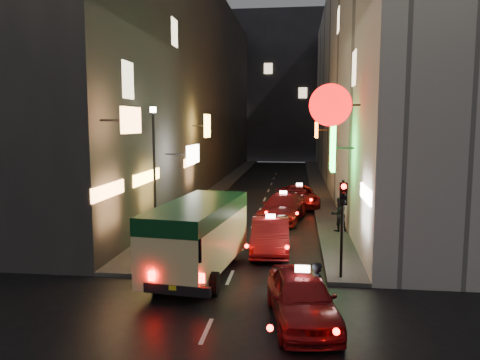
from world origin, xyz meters
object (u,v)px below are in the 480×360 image
at_px(taxi_near, 302,293).
at_px(lamp_post, 154,165).
at_px(minibus, 198,230).
at_px(traffic_light, 343,208).
at_px(pedestrian_crossing, 318,287).

xyz_separation_m(taxi_near, lamp_post, (-6.78, 8.08, 2.86)).
bearing_deg(lamp_post, minibus, -55.40).
height_order(traffic_light, lamp_post, lamp_post).
relative_size(minibus, traffic_light, 1.88).
bearing_deg(minibus, traffic_light, -2.19).
bearing_deg(lamp_post, pedestrian_crossing, -47.32).
bearing_deg(minibus, pedestrian_crossing, -39.60).
distance_m(minibus, pedestrian_crossing, 5.55).
relative_size(taxi_near, traffic_light, 1.63).
xyz_separation_m(minibus, pedestrian_crossing, (4.24, -3.51, -0.76)).
bearing_deg(lamp_post, taxi_near, -50.00).
relative_size(minibus, lamp_post, 1.06).
relative_size(traffic_light, lamp_post, 0.56).
xyz_separation_m(traffic_light, lamp_post, (-8.20, 4.53, 1.04)).
xyz_separation_m(minibus, traffic_light, (5.21, -0.20, 0.96)).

